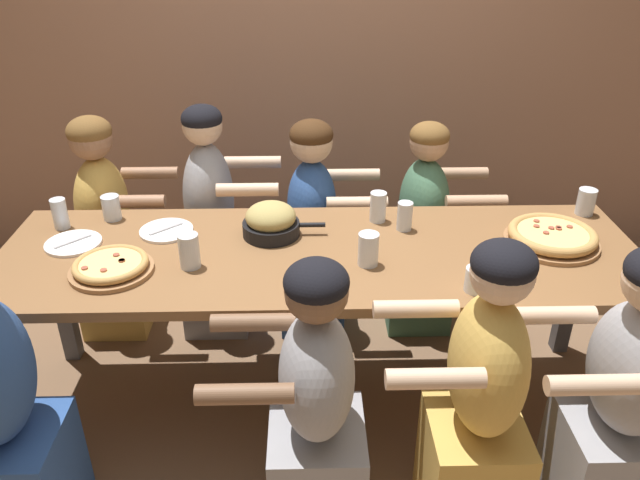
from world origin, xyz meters
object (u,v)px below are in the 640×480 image
object	(u,v)px
drinking_glass_b	(378,209)
diner_near_right	(618,409)
empty_plate_a	(499,271)
diner_near_left	(1,413)
drinking_glass_e	(368,249)
empty_plate_b	(73,243)
empty_plate_c	(166,231)
diner_far_midright	(422,237)
drinking_glass_a	(189,253)
diner_far_midleft	(213,232)
skillet_bowl	(271,221)
diner_far_left	(109,236)
diner_far_center	(313,235)
pizza_board_second	(111,266)
cocktail_glass_blue	(476,281)
diner_near_midright	(479,409)
drinking_glass_f	(405,218)
diner_near_center	(316,418)
drinking_glass_c	(586,203)
drinking_glass_d	(111,208)
pizza_board_main	(552,237)

from	to	relation	value
drinking_glass_b	diner_near_right	distance (m)	1.18
empty_plate_a	diner_near_left	xyz separation A→B (m)	(-1.70, -0.45, -0.24)
drinking_glass_e	empty_plate_b	bearing A→B (deg)	171.10
empty_plate_c	drinking_glass_e	world-z (taller)	drinking_glass_e
empty_plate_a	diner_far_midright	bearing A→B (deg)	99.47
drinking_glass_a	diner_far_midleft	bearing A→B (deg)	92.22
skillet_bowl	drinking_glass_b	xyz separation A→B (m)	(0.45, 0.12, -0.00)
diner_far_midleft	empty_plate_a	bearing A→B (deg)	55.99
empty_plate_c	diner_far_left	size ratio (longest dim) A/B	0.20
empty_plate_a	diner_near_left	bearing A→B (deg)	-165.25
empty_plate_c	diner_far_center	distance (m)	0.80
diner_near_left	pizza_board_second	bearing A→B (deg)	-28.55
cocktail_glass_blue	diner_near_midright	bearing A→B (deg)	-96.37
drinking_glass_f	diner_far_left	bearing A→B (deg)	162.40
diner_far_midright	diner_near_center	size ratio (longest dim) A/B	1.01
drinking_glass_c	diner_near_midright	bearing A→B (deg)	-125.60
drinking_glass_a	drinking_glass_b	xyz separation A→B (m)	(0.75, 0.37, -0.00)
pizza_board_second	diner_far_midright	world-z (taller)	diner_far_midright
skillet_bowl	empty_plate_a	size ratio (longest dim) A/B	1.54
drinking_glass_d	diner_near_right	size ratio (longest dim) A/B	0.10
diner_near_left	pizza_board_main	bearing A→B (deg)	-71.46
diner_far_center	diner_near_right	world-z (taller)	same
drinking_glass_d	skillet_bowl	bearing A→B (deg)	-13.38
diner_far_midright	diner_far_left	bearing A→B (deg)	-90.00
diner_far_midright	diner_near_right	size ratio (longest dim) A/B	0.99
drinking_glass_e	drinking_glass_d	bearing A→B (deg)	158.87
diner_far_left	diner_near_midright	distance (m)	1.98
pizza_board_main	skillet_bowl	world-z (taller)	skillet_bowl
empty_plate_a	diner_near_midright	xyz separation A→B (m)	(-0.16, -0.45, -0.26)
skillet_bowl	empty_plate_a	xyz separation A→B (m)	(0.86, -0.32, -0.06)
diner_far_left	drinking_glass_a	bearing A→B (deg)	36.86
diner_far_center	pizza_board_main	bearing A→B (deg)	58.42
empty_plate_c	drinking_glass_b	distance (m)	0.90
pizza_board_main	cocktail_glass_blue	bearing A→B (deg)	-139.34
cocktail_glass_blue	empty_plate_b	bearing A→B (deg)	166.27
diner_far_midright	drinking_glass_d	bearing A→B (deg)	-77.57
diner_far_midright	diner_near_center	xyz separation A→B (m)	(-0.56, -1.24, -0.00)
pizza_board_main	cocktail_glass_blue	distance (m)	0.51
pizza_board_main	cocktail_glass_blue	size ratio (longest dim) A/B	3.36
empty_plate_a	drinking_glass_a	size ratio (longest dim) A/B	1.64
diner_far_midleft	drinking_glass_d	bearing A→B (deg)	-50.00
drinking_glass_f	diner_far_center	world-z (taller)	diner_far_center
empty_plate_c	pizza_board_second	bearing A→B (deg)	-113.49
pizza_board_main	diner_far_midleft	size ratio (longest dim) A/B	0.32
drinking_glass_d	diner_far_center	distance (m)	0.98
diner_near_center	diner_near_right	bearing A→B (deg)	-90.00
empty_plate_b	diner_far_left	xyz separation A→B (m)	(-0.05, 0.54, -0.25)
diner_far_midright	diner_near_midright	bearing A→B (deg)	-1.10
skillet_bowl	diner_near_midright	bearing A→B (deg)	-47.49
drinking_glass_b	diner_far_left	size ratio (longest dim) A/B	0.12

